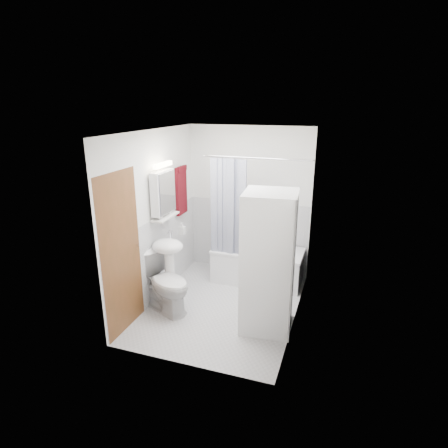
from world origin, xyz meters
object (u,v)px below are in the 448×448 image
(bathtub, at_px, (258,264))
(sink, at_px, (168,256))
(toilet, at_px, (165,282))
(washer_dryer, at_px, (268,262))

(bathtub, bearing_deg, sink, -134.34)
(bathtub, relative_size, sink, 1.34)
(bathtub, relative_size, toilet, 1.69)
(bathtub, distance_m, sink, 1.52)
(toilet, bearing_deg, washer_dryer, -63.63)
(bathtub, xyz_separation_m, washer_dryer, (0.41, -1.20, 0.59))
(sink, distance_m, toilet, 0.36)
(toilet, bearing_deg, bathtub, -14.09)
(washer_dryer, height_order, toilet, washer_dryer)
(sink, bearing_deg, bathtub, 45.66)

